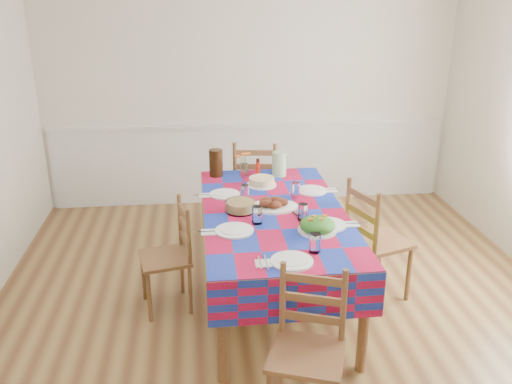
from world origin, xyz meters
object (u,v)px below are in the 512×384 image
at_px(chair_left, 170,257).
at_px(chair_right, 374,242).
at_px(dining_table, 274,221).
at_px(meat_platter, 273,204).
at_px(green_pitcher, 279,164).
at_px(chair_near, 308,350).
at_px(chair_far, 255,189).
at_px(tea_pitcher, 216,163).

xyz_separation_m(chair_left, chair_right, (1.58, -0.02, 0.05)).
bearing_deg(dining_table, chair_left, 179.39).
distance_m(chair_left, chair_right, 1.59).
height_order(meat_platter, chair_right, chair_right).
bearing_deg(green_pitcher, chair_near, -94.01).
distance_m(meat_platter, chair_far, 1.23).
xyz_separation_m(meat_platter, green_pitcher, (0.16, 0.74, 0.08)).
relative_size(tea_pitcher, chair_far, 0.24).
bearing_deg(meat_platter, dining_table, -87.90).
bearing_deg(chair_right, chair_left, 69.84).
height_order(chair_left, chair_right, chair_right).
distance_m(meat_platter, tea_pitcher, 0.89).
height_order(chair_near, chair_far, chair_far).
bearing_deg(chair_near, chair_far, 110.60).
bearing_deg(chair_near, green_pitcher, 106.12).
bearing_deg(chair_right, green_pitcher, 18.45).
distance_m(dining_table, green_pitcher, 0.84).
relative_size(dining_table, chair_left, 2.31).
xyz_separation_m(meat_platter, chair_near, (0.02, -1.31, -0.35)).
relative_size(meat_platter, chair_far, 0.39).
xyz_separation_m(dining_table, chair_far, (-0.01, 1.24, -0.20)).
bearing_deg(chair_right, tea_pitcher, 34.50).
relative_size(chair_near, chair_left, 1.06).
bearing_deg(meat_platter, tea_pitcher, 116.33).
xyz_separation_m(dining_table, chair_right, (0.79, -0.01, -0.21)).
relative_size(dining_table, chair_right, 2.05).
relative_size(meat_platter, green_pitcher, 1.77).
height_order(tea_pitcher, chair_left, tea_pitcher).
height_order(green_pitcher, chair_near, green_pitcher).
xyz_separation_m(green_pitcher, chair_near, (-0.14, -2.05, -0.43)).
bearing_deg(dining_table, chair_right, -1.07).
height_order(green_pitcher, chair_far, chair_far).
bearing_deg(chair_far, chair_left, 65.22).
bearing_deg(dining_table, meat_platter, 92.10).
height_order(dining_table, meat_platter, meat_platter).
distance_m(meat_platter, green_pitcher, 0.77).
bearing_deg(tea_pitcher, chair_near, -78.94).
bearing_deg(dining_table, tea_pitcher, 114.92).
bearing_deg(chair_near, chair_left, 142.84).
height_order(dining_table, chair_right, chair_right).
bearing_deg(tea_pitcher, chair_far, 45.01).
relative_size(chair_near, chair_far, 0.92).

